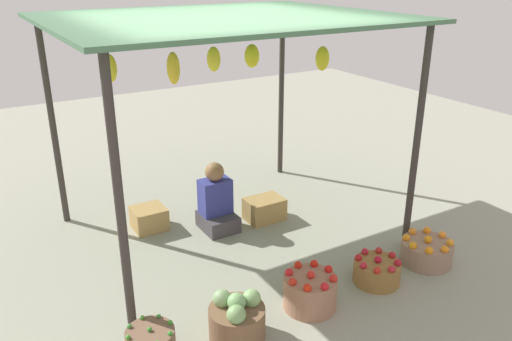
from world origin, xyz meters
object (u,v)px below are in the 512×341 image
at_px(basket_cabbages, 237,319).
at_px(basket_red_apples, 377,271).
at_px(vendor_person, 216,204).
at_px(basket_oranges, 426,251).
at_px(wooden_crate_stacked_rear, 264,209).
at_px(wooden_crate_near_vendor, 149,218).
at_px(basket_red_tomatoes, 310,291).

xyz_separation_m(basket_cabbages, basket_red_apples, (1.50, 0.02, -0.06)).
bearing_deg(vendor_person, basket_oranges, -49.38).
bearing_deg(basket_cabbages, basket_red_apples, 0.61).
relative_size(basket_red_apples, basket_oranges, 0.87).
height_order(basket_cabbages, wooden_crate_stacked_rear, basket_cabbages).
bearing_deg(basket_red_apples, basket_cabbages, -179.39).
distance_m(basket_red_apples, wooden_crate_stacked_rear, 1.64).
distance_m(vendor_person, basket_red_apples, 1.91).
relative_size(basket_oranges, wooden_crate_stacked_rear, 1.18).
xyz_separation_m(basket_red_apples, wooden_crate_near_vendor, (-1.46, 2.09, 0.01)).
xyz_separation_m(basket_oranges, wooden_crate_stacked_rear, (-0.90, 1.62, 0.01)).
bearing_deg(wooden_crate_stacked_rear, wooden_crate_near_vendor, 159.04).
relative_size(vendor_person, basket_red_tomatoes, 1.68).
relative_size(basket_cabbages, basket_oranges, 0.89).
height_order(wooden_crate_near_vendor, wooden_crate_stacked_rear, wooden_crate_stacked_rear).
relative_size(basket_red_apples, wooden_crate_near_vendor, 1.23).
xyz_separation_m(basket_cabbages, basket_oranges, (2.16, 0.02, -0.05)).
bearing_deg(wooden_crate_stacked_rear, basket_oranges, -60.93).
distance_m(basket_red_apples, wooden_crate_near_vendor, 2.56).
height_order(basket_red_tomatoes, basket_oranges, basket_red_tomatoes).
height_order(vendor_person, basket_red_tomatoes, vendor_person).
distance_m(basket_red_tomatoes, wooden_crate_stacked_rear, 1.70).
bearing_deg(basket_cabbages, vendor_person, 68.24).
bearing_deg(basket_oranges, wooden_crate_near_vendor, 135.54).
distance_m(vendor_person, basket_cabbages, 1.87).
bearing_deg(basket_red_tomatoes, wooden_crate_near_vendor, 108.57).
xyz_separation_m(basket_red_tomatoes, wooden_crate_stacked_rear, (0.53, 1.61, -0.02)).
relative_size(basket_cabbages, basket_red_tomatoes, 0.97).
bearing_deg(vendor_person, wooden_crate_near_vendor, 150.33).
xyz_separation_m(vendor_person, basket_oranges, (1.47, -1.71, -0.18)).
xyz_separation_m(basket_oranges, wooden_crate_near_vendor, (-2.13, 2.09, 0.00)).
bearing_deg(basket_cabbages, basket_red_tomatoes, 2.02).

